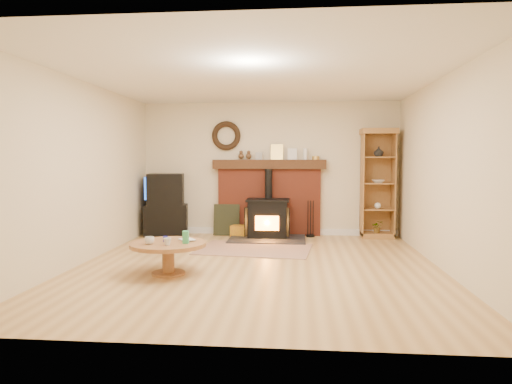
# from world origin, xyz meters

# --- Properties ---
(ground) EXTENTS (5.50, 5.50, 0.00)m
(ground) POSITION_xyz_m (0.00, 0.00, 0.00)
(ground) COLOR #B08449
(ground) RESTS_ON ground
(room_shell) EXTENTS (5.02, 5.52, 2.61)m
(room_shell) POSITION_xyz_m (-0.02, 0.09, 1.72)
(room_shell) COLOR beige
(room_shell) RESTS_ON ground
(chimney_breast) EXTENTS (2.20, 0.22, 1.78)m
(chimney_breast) POSITION_xyz_m (0.00, 2.67, 0.80)
(chimney_breast) COLOR brown
(chimney_breast) RESTS_ON ground
(wood_stove) EXTENTS (1.40, 1.00, 1.30)m
(wood_stove) POSITION_xyz_m (0.00, 2.27, 0.36)
(wood_stove) COLOR black
(wood_stove) RESTS_ON ground
(area_rug) EXTENTS (1.95, 1.45, 0.01)m
(area_rug) POSITION_xyz_m (-0.15, 1.17, 0.01)
(area_rug) COLOR brown
(area_rug) RESTS_ON ground
(tv_unit) EXTENTS (0.92, 0.71, 1.21)m
(tv_unit) POSITION_xyz_m (-2.01, 2.47, 0.58)
(tv_unit) COLOR black
(tv_unit) RESTS_ON ground
(curio_cabinet) EXTENTS (0.66, 0.48, 2.06)m
(curio_cabinet) POSITION_xyz_m (2.06, 2.56, 1.03)
(curio_cabinet) COLOR #935F30
(curio_cabinet) RESTS_ON ground
(firelog_box) EXTENTS (0.38, 0.28, 0.22)m
(firelog_box) POSITION_xyz_m (-0.54, 2.40, 0.11)
(firelog_box) COLOR yellow
(firelog_box) RESTS_ON ground
(leaning_painting) EXTENTS (0.51, 0.14, 0.60)m
(leaning_painting) POSITION_xyz_m (-0.83, 2.55, 0.30)
(leaning_painting) COLOR black
(leaning_painting) RESTS_ON ground
(fire_tools) EXTENTS (0.16, 0.16, 0.70)m
(fire_tools) POSITION_xyz_m (0.81, 2.50, 0.13)
(fire_tools) COLOR black
(fire_tools) RESTS_ON ground
(coffee_table) EXTENTS (0.98, 0.98, 0.58)m
(coffee_table) POSITION_xyz_m (-1.10, -0.56, 0.34)
(coffee_table) COLOR brown
(coffee_table) RESTS_ON ground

